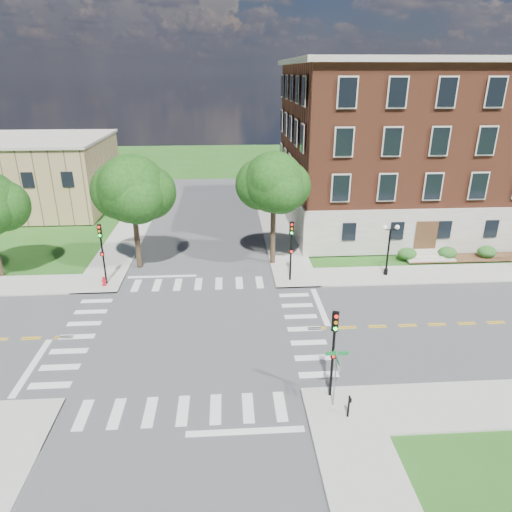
{
  "coord_description": "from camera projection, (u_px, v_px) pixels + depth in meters",
  "views": [
    {
      "loc": [
        2.43,
        -25.24,
        15.42
      ],
      "look_at": [
        4.37,
        4.89,
        3.2
      ],
      "focal_mm": 32.0,
      "sensor_mm": 36.0,
      "label": 1
    }
  ],
  "objects": [
    {
      "name": "street_sign_pole",
      "position": [
        336.0,
        368.0,
        21.76
      ],
      "size": [
        1.1,
        1.1,
        3.1
      ],
      "color": "gray",
      "rests_on": "ground"
    },
    {
      "name": "tree_d",
      "position": [
        274.0,
        183.0,
        36.83
      ],
      "size": [
        4.97,
        4.97,
        9.5
      ],
      "color": "#322619",
      "rests_on": "ground"
    },
    {
      "name": "stop_bar_east",
      "position": [
        320.0,
        306.0,
        32.29
      ],
      "size": [
        0.4,
        5.5,
        0.0
      ],
      "primitive_type": "cube",
      "color": "silver",
      "rests_on": "ground"
    },
    {
      "name": "ground",
      "position": [
        192.0,
        333.0,
        28.99
      ],
      "size": [
        160.0,
        160.0,
        0.0
      ],
      "primitive_type": "plane",
      "color": "#244F16",
      "rests_on": "ground"
    },
    {
      "name": "crosswalk_east",
      "position": [
        305.0,
        329.0,
        29.42
      ],
      "size": [
        2.2,
        10.2,
        0.02
      ],
      "primitive_type": null,
      "color": "silver",
      "rests_on": "ground"
    },
    {
      "name": "traffic_signal_ne",
      "position": [
        291.0,
        244.0,
        34.96
      ],
      "size": [
        0.32,
        0.36,
        4.8
      ],
      "color": "black",
      "rests_on": "ground"
    },
    {
      "name": "traffic_signal_nw",
      "position": [
        102.0,
        246.0,
        34.44
      ],
      "size": [
        0.37,
        0.43,
        4.8
      ],
      "color": "black",
      "rests_on": "ground"
    },
    {
      "name": "shrub_row",
      "position": [
        505.0,
        258.0,
        40.59
      ],
      "size": [
        18.0,
        2.0,
        1.3
      ],
      "primitive_type": null,
      "color": "#1D551C",
      "rests_on": "ground"
    },
    {
      "name": "fire_hydrant",
      "position": [
        104.0,
        281.0,
        35.02
      ],
      "size": [
        0.35,
        0.35,
        0.75
      ],
      "color": "#B80E18",
      "rests_on": "ground"
    },
    {
      "name": "sidewalk_ne",
      "position": [
        362.0,
        243.0,
        44.11
      ],
      "size": [
        34.0,
        34.0,
        0.12
      ],
      "color": "#9E9B93",
      "rests_on": "ground"
    },
    {
      "name": "main_building",
      "position": [
        433.0,
        145.0,
        47.64
      ],
      "size": [
        30.6,
        22.4,
        16.5
      ],
      "color": "#9B9689",
      "rests_on": "ground"
    },
    {
      "name": "road_ns",
      "position": [
        192.0,
        333.0,
        28.99
      ],
      "size": [
        12.0,
        90.0,
        0.01
      ],
      "primitive_type": "cube",
      "color": "#3D3D3F",
      "rests_on": "ground"
    },
    {
      "name": "road_ew",
      "position": [
        192.0,
        333.0,
        28.99
      ],
      "size": [
        90.0,
        12.0,
        0.01
      ],
      "primitive_type": "cube",
      "color": "#3D3D3F",
      "rests_on": "ground"
    },
    {
      "name": "tree_c",
      "position": [
        132.0,
        189.0,
        36.19
      ],
      "size": [
        5.5,
        5.5,
        9.42
      ],
      "color": "#322619",
      "rests_on": "ground"
    },
    {
      "name": "sidewalk_nw",
      "position": [
        37.0,
        250.0,
        42.27
      ],
      "size": [
        34.0,
        34.0,
        0.12
      ],
      "color": "#9E9B93",
      "rests_on": "ground"
    },
    {
      "name": "push_button_post",
      "position": [
        349.0,
        405.0,
        21.53
      ],
      "size": [
        0.14,
        0.21,
        1.2
      ],
      "color": "black",
      "rests_on": "ground"
    },
    {
      "name": "secondary_building",
      "position": [
        20.0,
        173.0,
        53.82
      ],
      "size": [
        20.4,
        15.4,
        8.3
      ],
      "color": "#9F8757",
      "rests_on": "ground"
    },
    {
      "name": "twin_lamp_west",
      "position": [
        389.0,
        247.0,
        36.16
      ],
      "size": [
        1.36,
        0.36,
        4.23
      ],
      "color": "black",
      "rests_on": "ground"
    },
    {
      "name": "traffic_signal_se",
      "position": [
        334.0,
        344.0,
        22.1
      ],
      "size": [
        0.38,
        0.45,
        4.8
      ],
      "color": "black",
      "rests_on": "ground"
    }
  ]
}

